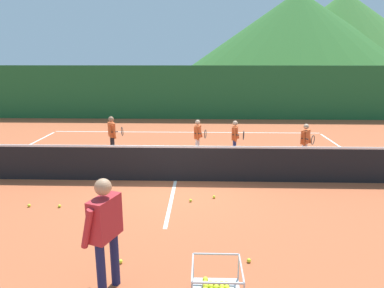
{
  "coord_description": "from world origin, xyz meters",
  "views": [
    {
      "loc": [
        0.71,
        -8.76,
        3.24
      ],
      "look_at": [
        0.43,
        0.41,
        0.92
      ],
      "focal_mm": 32.52,
      "sensor_mm": 36.0,
      "label": 1
    }
  ],
  "objects_px": {
    "student_2": "(235,135)",
    "tennis_ball_2": "(249,260)",
    "student_1": "(198,134)",
    "tennis_ball_9": "(214,197)",
    "tennis_ball_1": "(59,206)",
    "tennis_ball_4": "(29,205)",
    "student_3": "(306,139)",
    "student_0": "(112,132)",
    "tennis_ball_6": "(120,261)",
    "tennis_net": "(175,163)",
    "instructor": "(105,225)",
    "tennis_ball_7": "(191,200)"
  },
  "relations": [
    {
      "from": "student_3",
      "to": "student_2",
      "type": "bearing_deg",
      "value": 166.31
    },
    {
      "from": "student_3",
      "to": "tennis_ball_7",
      "type": "distance_m",
      "value": 4.74
    },
    {
      "from": "student_0",
      "to": "student_1",
      "type": "relative_size",
      "value": 1.1
    },
    {
      "from": "student_3",
      "to": "tennis_ball_4",
      "type": "xyz_separation_m",
      "value": [
        -7.03,
        -3.55,
        -0.7
      ]
    },
    {
      "from": "student_2",
      "to": "tennis_ball_2",
      "type": "height_order",
      "value": "student_2"
    },
    {
      "from": "tennis_ball_4",
      "to": "tennis_ball_9",
      "type": "height_order",
      "value": "same"
    },
    {
      "from": "student_3",
      "to": "tennis_ball_6",
      "type": "xyz_separation_m",
      "value": [
        -4.5,
        -5.64,
        -0.7
      ]
    },
    {
      "from": "student_2",
      "to": "tennis_ball_1",
      "type": "height_order",
      "value": "student_2"
    },
    {
      "from": "student_1",
      "to": "student_2",
      "type": "height_order",
      "value": "student_2"
    },
    {
      "from": "tennis_ball_2",
      "to": "tennis_ball_7",
      "type": "xyz_separation_m",
      "value": [
        -1.03,
        2.38,
        0.0
      ]
    },
    {
      "from": "tennis_net",
      "to": "student_2",
      "type": "xyz_separation_m",
      "value": [
        1.79,
        2.32,
        0.24
      ]
    },
    {
      "from": "instructor",
      "to": "student_0",
      "type": "distance_m",
      "value": 7.06
    },
    {
      "from": "student_1",
      "to": "tennis_ball_7",
      "type": "height_order",
      "value": "student_1"
    },
    {
      "from": "tennis_net",
      "to": "student_0",
      "type": "xyz_separation_m",
      "value": [
        -2.26,
        2.37,
        0.3
      ]
    },
    {
      "from": "tennis_ball_4",
      "to": "tennis_ball_6",
      "type": "bearing_deg",
      "value": -39.66
    },
    {
      "from": "student_1",
      "to": "tennis_ball_6",
      "type": "relative_size",
      "value": 17.81
    },
    {
      "from": "instructor",
      "to": "tennis_ball_7",
      "type": "bearing_deg",
      "value": 71.31
    },
    {
      "from": "tennis_ball_2",
      "to": "tennis_ball_7",
      "type": "bearing_deg",
      "value": 113.31
    },
    {
      "from": "student_0",
      "to": "tennis_ball_6",
      "type": "xyz_separation_m",
      "value": [
        1.67,
        -6.21,
        -0.77
      ]
    },
    {
      "from": "tennis_ball_6",
      "to": "tennis_ball_7",
      "type": "distance_m",
      "value": 2.68
    },
    {
      "from": "tennis_net",
      "to": "instructor",
      "type": "height_order",
      "value": "instructor"
    },
    {
      "from": "student_0",
      "to": "tennis_ball_7",
      "type": "xyz_separation_m",
      "value": [
        2.72,
        -3.73,
        -0.77
      ]
    },
    {
      "from": "student_2",
      "to": "tennis_ball_9",
      "type": "xyz_separation_m",
      "value": [
        -0.79,
        -3.46,
        -0.7
      ]
    },
    {
      "from": "student_1",
      "to": "tennis_ball_9",
      "type": "distance_m",
      "value": 3.72
    },
    {
      "from": "tennis_ball_7",
      "to": "student_0",
      "type": "bearing_deg",
      "value": 126.05
    },
    {
      "from": "instructor",
      "to": "tennis_ball_9",
      "type": "relative_size",
      "value": 24.73
    },
    {
      "from": "instructor",
      "to": "student_0",
      "type": "height_order",
      "value": "instructor"
    },
    {
      "from": "instructor",
      "to": "tennis_ball_6",
      "type": "xyz_separation_m",
      "value": [
        0.01,
        0.65,
        -0.98
      ]
    },
    {
      "from": "tennis_ball_2",
      "to": "tennis_ball_7",
      "type": "relative_size",
      "value": 1.0
    },
    {
      "from": "student_3",
      "to": "tennis_ball_6",
      "type": "distance_m",
      "value": 7.25
    },
    {
      "from": "student_1",
      "to": "tennis_ball_4",
      "type": "distance_m",
      "value": 5.66
    },
    {
      "from": "student_3",
      "to": "tennis_ball_1",
      "type": "bearing_deg",
      "value": -150.7
    },
    {
      "from": "tennis_net",
      "to": "student_1",
      "type": "distance_m",
      "value": 2.56
    },
    {
      "from": "student_1",
      "to": "student_2",
      "type": "distance_m",
      "value": 1.23
    },
    {
      "from": "tennis_ball_2",
      "to": "tennis_ball_4",
      "type": "xyz_separation_m",
      "value": [
        -4.59,
        2.0,
        0.0
      ]
    },
    {
      "from": "tennis_ball_4",
      "to": "student_1",
      "type": "bearing_deg",
      "value": 48.97
    },
    {
      "from": "tennis_net",
      "to": "tennis_ball_1",
      "type": "bearing_deg",
      "value": -144.1
    },
    {
      "from": "student_1",
      "to": "tennis_ball_7",
      "type": "xyz_separation_m",
      "value": [
        -0.12,
        -3.85,
        -0.7
      ]
    },
    {
      "from": "student_1",
      "to": "tennis_ball_1",
      "type": "bearing_deg",
      "value": -125.25
    },
    {
      "from": "tennis_ball_2",
      "to": "student_3",
      "type": "bearing_deg",
      "value": 66.31
    },
    {
      "from": "tennis_ball_4",
      "to": "tennis_ball_9",
      "type": "relative_size",
      "value": 1.0
    },
    {
      "from": "student_2",
      "to": "student_1",
      "type": "bearing_deg",
      "value": 172.12
    },
    {
      "from": "tennis_ball_4",
      "to": "tennis_ball_9",
      "type": "distance_m",
      "value": 4.16
    },
    {
      "from": "student_3",
      "to": "tennis_ball_2",
      "type": "distance_m",
      "value": 6.1
    },
    {
      "from": "tennis_ball_1",
      "to": "tennis_ball_7",
      "type": "bearing_deg",
      "value": 7.75
    },
    {
      "from": "tennis_net",
      "to": "tennis_ball_2",
      "type": "xyz_separation_m",
      "value": [
        1.48,
        -3.75,
        -0.47
      ]
    },
    {
      "from": "student_1",
      "to": "student_2",
      "type": "relative_size",
      "value": 0.99
    },
    {
      "from": "tennis_ball_9",
      "to": "student_2",
      "type": "bearing_deg",
      "value": 77.14
    },
    {
      "from": "tennis_ball_1",
      "to": "tennis_ball_4",
      "type": "relative_size",
      "value": 1.0
    },
    {
      "from": "tennis_net",
      "to": "student_3",
      "type": "xyz_separation_m",
      "value": [
        3.91,
        1.8,
        0.24
      ]
    }
  ]
}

